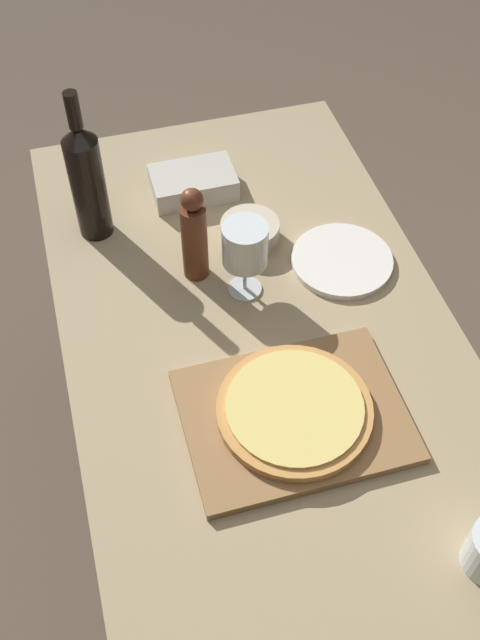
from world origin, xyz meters
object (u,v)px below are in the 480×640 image
Objects in this scene: pizza at (292,410)px; wine_bottle at (87,179)px; small_bowl at (250,232)px; wine_glass at (246,246)px; pepper_mill at (194,236)px.

wine_bottle is (-0.26, 0.57, 0.11)m from pizza.
pizza is 2.17× the size of small_bowl.
wine_bottle reaches higher than pizza.
small_bowl is (0.31, -0.12, -0.12)m from wine_bottle.
small_bowl reaches higher than pizza.
small_bowl is (0.05, 0.45, -0.01)m from pizza.
wine_bottle is at bearing 114.29° from pizza.
wine_glass is at bearing -43.74° from wine_bottle.
wine_bottle reaches higher than wine_glass.
pizza is 0.40m from pepper_mill.
pizza is 0.63m from wine_bottle.
pizza is 1.60× the size of wine_glass.
wine_bottle is 0.37m from wine_glass.
pepper_mill is 0.17m from small_bowl.
wine_bottle is at bearing 159.30° from small_bowl.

